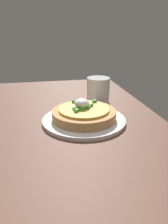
{
  "coord_description": "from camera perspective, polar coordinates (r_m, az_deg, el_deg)",
  "views": [
    {
      "loc": [
        -54.78,
        -0.59,
        28.09
      ],
      "look_at": [
        2.44,
        -11.91,
        5.03
      ],
      "focal_mm": 34.84,
      "sensor_mm": 36.0,
      "label": 1
    }
  ],
  "objects": [
    {
      "name": "dining_table",
      "position": [
        0.61,
        -10.61,
        -5.14
      ],
      "size": [
        110.59,
        71.8,
        2.0
      ],
      "primitive_type": "cube",
      "color": "brown",
      "rests_on": "ground"
    },
    {
      "name": "plate",
      "position": [
        0.64,
        0.0,
        -2.1
      ],
      "size": [
        24.21,
        24.21,
        1.03
      ],
      "primitive_type": "cylinder",
      "color": "white",
      "rests_on": "dining_table"
    },
    {
      "name": "pizza",
      "position": [
        0.63,
        -0.03,
        -0.29
      ],
      "size": [
        18.47,
        18.47,
        5.8
      ],
      "color": "tan",
      "rests_on": "plate"
    },
    {
      "name": "cup_near",
      "position": [
        0.79,
        3.73,
        5.5
      ],
      "size": [
        8.23,
        8.23,
        9.08
      ],
      "color": "silver",
      "rests_on": "dining_table"
    }
  ]
}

